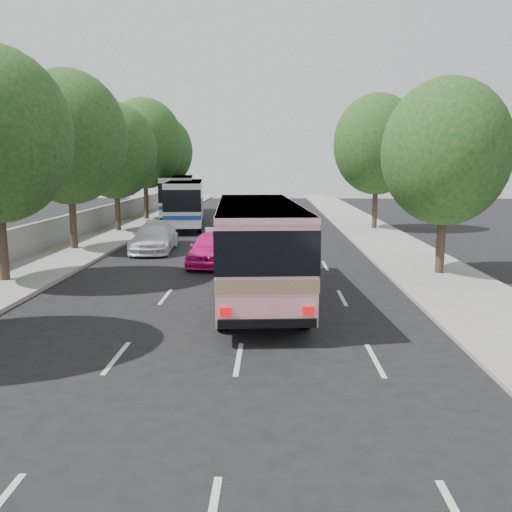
{
  "coord_description": "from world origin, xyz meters",
  "views": [
    {
      "loc": [
        1.76,
        -14.15,
        4.52
      ],
      "look_at": [
        1.27,
        3.1,
        1.6
      ],
      "focal_mm": 38.0,
      "sensor_mm": 36.0,
      "label": 1
    }
  ],
  "objects_px": {
    "pink_bus": "(258,240)",
    "tour_coach_rear": "(178,193)",
    "tour_coach_front": "(186,200)",
    "pink_taxi": "(212,248)",
    "white_pickup": "(155,238)"
  },
  "relations": [
    {
      "from": "pink_bus",
      "to": "tour_coach_front",
      "type": "height_order",
      "value": "tour_coach_front"
    },
    {
      "from": "pink_bus",
      "to": "tour_coach_rear",
      "type": "bearing_deg",
      "value": 100.75
    },
    {
      "from": "white_pickup",
      "to": "tour_coach_front",
      "type": "height_order",
      "value": "tour_coach_front"
    },
    {
      "from": "pink_bus",
      "to": "tour_coach_rear",
      "type": "distance_m",
      "value": 29.65
    },
    {
      "from": "tour_coach_front",
      "to": "tour_coach_rear",
      "type": "height_order",
      "value": "tour_coach_rear"
    },
    {
      "from": "tour_coach_front",
      "to": "tour_coach_rear",
      "type": "relative_size",
      "value": 0.94
    },
    {
      "from": "pink_bus",
      "to": "pink_taxi",
      "type": "height_order",
      "value": "pink_bus"
    },
    {
      "from": "pink_bus",
      "to": "pink_taxi",
      "type": "xyz_separation_m",
      "value": [
        -2.24,
        6.28,
        -1.27
      ]
    },
    {
      "from": "pink_bus",
      "to": "pink_taxi",
      "type": "distance_m",
      "value": 6.79
    },
    {
      "from": "pink_taxi",
      "to": "white_pickup",
      "type": "bearing_deg",
      "value": 135.8
    },
    {
      "from": "white_pickup",
      "to": "pink_bus",
      "type": "bearing_deg",
      "value": -62.59
    },
    {
      "from": "pink_bus",
      "to": "white_pickup",
      "type": "xyz_separation_m",
      "value": [
        -5.69,
        10.13,
        -1.3
      ]
    },
    {
      "from": "tour_coach_front",
      "to": "white_pickup",
      "type": "bearing_deg",
      "value": -95.95
    },
    {
      "from": "pink_taxi",
      "to": "tour_coach_front",
      "type": "distance_m",
      "value": 15.61
    },
    {
      "from": "pink_taxi",
      "to": "tour_coach_front",
      "type": "relative_size",
      "value": 0.39
    }
  ]
}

